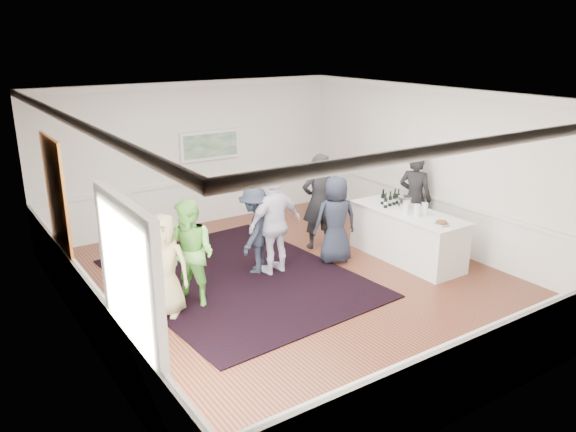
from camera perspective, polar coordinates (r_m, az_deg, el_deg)
floor at (r=9.81m, az=0.72°, el=-6.93°), size 8.00×8.00×0.00m
ceiling at (r=8.96m, az=0.80°, el=12.00°), size 7.00×8.00×0.02m
wall_left at (r=7.91m, az=-20.64°, el=-1.86°), size 0.02×8.00×3.20m
wall_right at (r=11.55m, az=15.28°, el=4.65°), size 0.02×8.00×3.20m
wall_back at (r=12.67m, az=-9.59°, el=6.16°), size 7.00×0.02×3.20m
wall_front at (r=6.56m, az=21.07°, el=-5.96°), size 7.00×0.02×3.20m
wainscoting at (r=9.62m, az=0.73°, el=-4.22°), size 7.00×8.00×1.00m
mirror at (r=9.09m, az=-22.46°, el=1.72°), size 0.05×1.25×1.85m
doorway at (r=6.28m, az=-15.74°, el=-8.29°), size 0.10×1.78×2.56m
landscape_painting at (r=12.75m, az=-7.89°, el=7.14°), size 1.44×0.06×0.66m
area_rug at (r=10.07m, az=-5.11°, el=-6.25°), size 3.86×4.89×0.02m
serving_table at (r=10.94m, az=11.98°, el=-1.92°), size 0.90×2.38×0.96m
bartender at (r=11.72m, az=12.75°, el=1.75°), size 0.68×0.81×1.90m
guest_tan at (r=8.69m, az=-12.54°, el=-4.93°), size 0.94×0.90×1.62m
guest_green at (r=8.92m, az=-9.85°, el=-3.81°), size 0.98×1.05×1.72m
guest_lilac at (r=9.96m, az=-1.32°, el=-0.82°), size 1.11×0.52×1.85m
guest_dark_a at (r=10.05m, az=-3.35°, el=-1.48°), size 1.15×1.13×1.58m
guest_dark_b at (r=11.19m, az=3.11°, el=1.50°), size 0.78×0.59×1.94m
guest_navy at (r=10.52m, az=4.87°, el=-0.38°), size 0.94×0.76×1.67m
wine_bottles at (r=11.10m, az=10.32°, el=1.91°), size 0.48×0.31×0.31m
juice_pitchers at (r=10.56m, az=12.86°, el=0.72°), size 0.39×0.32×0.24m
ice_bucket at (r=10.90m, az=11.76°, el=1.29°), size 0.26×0.26×0.25m
nut_bowl at (r=10.11m, az=15.32°, el=-0.74°), size 0.25×0.25×0.08m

